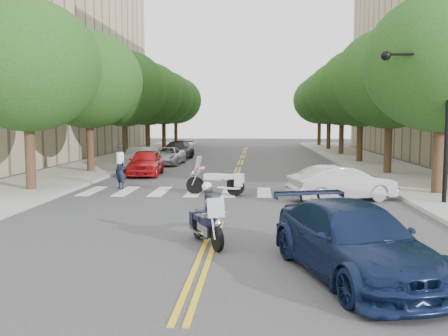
# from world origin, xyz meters

# --- Properties ---
(ground) EXTENTS (140.00, 140.00, 0.00)m
(ground) POSITION_xyz_m (0.00, 0.00, 0.00)
(ground) COLOR #38383A
(ground) RESTS_ON ground
(sidewalk_left) EXTENTS (5.00, 60.00, 0.15)m
(sidewalk_left) POSITION_xyz_m (-9.50, 22.00, 0.07)
(sidewalk_left) COLOR #9E9991
(sidewalk_left) RESTS_ON ground
(sidewalk_right) EXTENTS (5.00, 60.00, 0.15)m
(sidewalk_right) POSITION_xyz_m (9.50, 22.00, 0.07)
(sidewalk_right) COLOR #9E9991
(sidewalk_right) RESTS_ON ground
(tree_l_0) EXTENTS (6.40, 6.40, 8.45)m
(tree_l_0) POSITION_xyz_m (-8.80, 6.00, 5.55)
(tree_l_0) COLOR #382316
(tree_l_0) RESTS_ON ground
(tree_l_1) EXTENTS (6.40, 6.40, 8.45)m
(tree_l_1) POSITION_xyz_m (-8.80, 14.00, 5.55)
(tree_l_1) COLOR #382316
(tree_l_1) RESTS_ON ground
(tree_l_2) EXTENTS (6.40, 6.40, 8.45)m
(tree_l_2) POSITION_xyz_m (-8.80, 22.00, 5.55)
(tree_l_2) COLOR #382316
(tree_l_2) RESTS_ON ground
(tree_l_3) EXTENTS (6.40, 6.40, 8.45)m
(tree_l_3) POSITION_xyz_m (-8.80, 30.00, 5.55)
(tree_l_3) COLOR #382316
(tree_l_3) RESTS_ON ground
(tree_l_4) EXTENTS (6.40, 6.40, 8.45)m
(tree_l_4) POSITION_xyz_m (-8.80, 38.00, 5.55)
(tree_l_4) COLOR #382316
(tree_l_4) RESTS_ON ground
(tree_l_5) EXTENTS (6.40, 6.40, 8.45)m
(tree_l_5) POSITION_xyz_m (-8.80, 46.00, 5.55)
(tree_l_5) COLOR #382316
(tree_l_5) RESTS_ON ground
(tree_r_0) EXTENTS (6.40, 6.40, 8.45)m
(tree_r_0) POSITION_xyz_m (8.80, 6.00, 5.55)
(tree_r_0) COLOR #382316
(tree_r_0) RESTS_ON ground
(tree_r_1) EXTENTS (6.40, 6.40, 8.45)m
(tree_r_1) POSITION_xyz_m (8.80, 14.00, 5.55)
(tree_r_1) COLOR #382316
(tree_r_1) RESTS_ON ground
(tree_r_2) EXTENTS (6.40, 6.40, 8.45)m
(tree_r_2) POSITION_xyz_m (8.80, 22.00, 5.55)
(tree_r_2) COLOR #382316
(tree_r_2) RESTS_ON ground
(tree_r_3) EXTENTS (6.40, 6.40, 8.45)m
(tree_r_3) POSITION_xyz_m (8.80, 30.00, 5.55)
(tree_r_3) COLOR #382316
(tree_r_3) RESTS_ON ground
(tree_r_4) EXTENTS (6.40, 6.40, 8.45)m
(tree_r_4) POSITION_xyz_m (8.80, 38.00, 5.55)
(tree_r_4) COLOR #382316
(tree_r_4) RESTS_ON ground
(tree_r_5) EXTENTS (6.40, 6.40, 8.45)m
(tree_r_5) POSITION_xyz_m (8.80, 46.00, 5.55)
(tree_r_5) COLOR #382316
(tree_r_5) RESTS_ON ground
(traffic_signal_pole) EXTENTS (2.82, 0.42, 6.00)m
(traffic_signal_pole) POSITION_xyz_m (7.72, 3.50, 3.72)
(traffic_signal_pole) COLOR black
(traffic_signal_pole) RESTS_ON ground
(motorcycle_police) EXTENTS (1.08, 1.90, 1.63)m
(motorcycle_police) POSITION_xyz_m (-0.08, -2.72, 0.73)
(motorcycle_police) COLOR black
(motorcycle_police) RESTS_ON ground
(motorcycle_parked) EXTENTS (2.55, 0.90, 1.65)m
(motorcycle_parked) POSITION_xyz_m (-0.34, 5.71, 0.58)
(motorcycle_parked) COLOR black
(motorcycle_parked) RESTS_ON ground
(officer_standing) EXTENTS (0.71, 0.68, 1.64)m
(officer_standing) POSITION_xyz_m (-5.12, 7.30, 0.82)
(officer_standing) COLOR black
(officer_standing) RESTS_ON ground
(convertible) EXTENTS (4.52, 2.78, 1.41)m
(convertible) POSITION_xyz_m (4.61, 4.50, 0.70)
(convertible) COLOR #B6B6B8
(convertible) RESTS_ON ground
(sedan_blue) EXTENTS (3.46, 5.53, 1.49)m
(sedan_blue) POSITION_xyz_m (3.19, -5.23, 0.75)
(sedan_blue) COLOR #0E1A3B
(sedan_blue) RESTS_ON ground
(parked_car_a) EXTENTS (2.06, 4.52, 1.50)m
(parked_car_a) POSITION_xyz_m (-5.20, 13.00, 0.75)
(parked_car_a) COLOR red
(parked_car_a) RESTS_ON ground
(parked_car_b) EXTENTS (1.89, 4.49, 1.44)m
(parked_car_b) POSITION_xyz_m (-6.30, 16.32, 0.72)
(parked_car_b) COLOR silver
(parked_car_b) RESTS_ON ground
(parked_car_c) EXTENTS (2.26, 4.59, 1.25)m
(parked_car_c) POSITION_xyz_m (-5.20, 19.85, 0.63)
(parked_car_c) COLOR #BABDC3
(parked_car_c) RESTS_ON ground
(parked_car_d) EXTENTS (2.48, 5.19, 1.46)m
(parked_car_d) POSITION_xyz_m (-5.20, 24.50, 0.73)
(parked_car_d) COLOR black
(parked_car_d) RESTS_ON ground
(parked_car_e) EXTENTS (1.66, 3.75, 1.26)m
(parked_car_e) POSITION_xyz_m (-6.30, 34.00, 0.63)
(parked_car_e) COLOR gray
(parked_car_e) RESTS_ON ground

